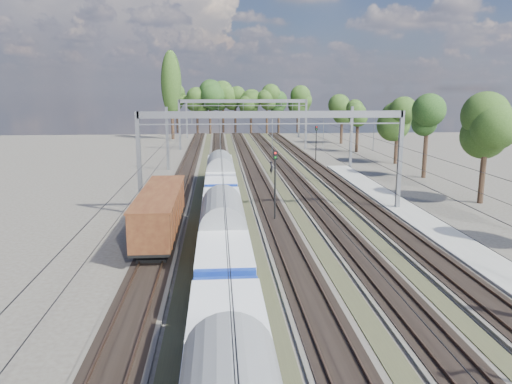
{
  "coord_description": "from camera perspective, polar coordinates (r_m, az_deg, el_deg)",
  "views": [
    {
      "loc": [
        -4.76,
        -13.11,
        10.87
      ],
      "look_at": [
        -1.75,
        25.68,
        2.8
      ],
      "focal_mm": 35.0,
      "sensor_mm": 36.0,
      "label": 1
    }
  ],
  "objects": [
    {
      "name": "platform",
      "position": [
        38.63,
        21.58,
        -5.24
      ],
      "size": [
        3.0,
        70.0,
        0.3
      ],
      "primitive_type": "cube",
      "color": "gray",
      "rests_on": "ground"
    },
    {
      "name": "freight_boxcar",
      "position": [
        37.18,
        -10.87,
        -2.14
      ],
      "size": [
        2.77,
        13.37,
        3.45
      ],
      "color": "black",
      "rests_on": "ground"
    },
    {
      "name": "poplar",
      "position": [
        111.54,
        -9.66,
        12.08
      ],
      "size": [
        4.4,
        4.4,
        19.04
      ],
      "color": "black",
      "rests_on": "ground"
    },
    {
      "name": "catenary",
      "position": [
        66.14,
        -0.01,
        7.84
      ],
      "size": [
        25.65,
        130.0,
        9.0
      ],
      "color": "slate",
      "rests_on": "ground"
    },
    {
      "name": "tree_belt",
      "position": [
        107.46,
        1.73,
        10.52
      ],
      "size": [
        40.76,
        99.51,
        12.36
      ],
      "color": "black",
      "rests_on": "ground"
    },
    {
      "name": "worker",
      "position": [
        64.4,
        1.78,
        2.78
      ],
      "size": [
        0.43,
        0.64,
        1.74
      ],
      "primitive_type": "imported",
      "rotation": [
        0.0,
        0.0,
        1.59
      ],
      "color": "black",
      "rests_on": "ground"
    },
    {
      "name": "signal_far",
      "position": [
        76.07,
        6.9,
        6.01
      ],
      "size": [
        0.37,
        0.34,
        5.4
      ],
      "rotation": [
        0.0,
        0.0,
        0.25
      ],
      "color": "black",
      "rests_on": "ground"
    },
    {
      "name": "track_bed",
      "position": [
        59.29,
        0.24,
        1.25
      ],
      "size": [
        21.0,
        130.0,
        0.34
      ],
      "color": "#47423A",
      "rests_on": "ground"
    },
    {
      "name": "signal_near",
      "position": [
        41.09,
        2.19,
        1.7
      ],
      "size": [
        0.38,
        0.34,
        5.9
      ],
      "rotation": [
        0.0,
        0.0,
        0.08
      ],
      "color": "black",
      "rests_on": "ground"
    },
    {
      "name": "emu_train",
      "position": [
        31.44,
        -3.81,
        -3.79
      ],
      "size": [
        2.88,
        60.88,
        4.21
      ],
      "color": "black",
      "rests_on": "ground"
    }
  ]
}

